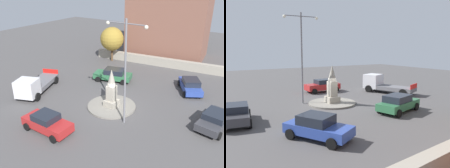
# 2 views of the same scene
# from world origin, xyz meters

# --- Properties ---
(ground_plane) EXTENTS (80.00, 80.00, 0.00)m
(ground_plane) POSITION_xyz_m (0.00, 0.00, 0.00)
(ground_plane) COLOR #4F4C4C
(traffic_island) EXTENTS (4.50, 4.50, 0.16)m
(traffic_island) POSITION_xyz_m (0.00, 0.00, 0.08)
(traffic_island) COLOR gray
(traffic_island) RESTS_ON ground
(monument) EXTENTS (1.16, 1.16, 3.57)m
(monument) POSITION_xyz_m (0.00, 0.00, 1.77)
(monument) COLOR #9E9687
(monument) RESTS_ON traffic_island
(streetlamp) EXTENTS (3.41, 0.28, 8.50)m
(streetlamp) POSITION_xyz_m (2.35, -1.62, 5.12)
(streetlamp) COLOR slate
(streetlamp) RESTS_ON ground
(car_green_far_side) EXTENTS (4.60, 2.90, 1.46)m
(car_green_far_side) POSITION_xyz_m (-3.34, 5.30, 0.76)
(car_green_far_side) COLOR #2D6B42
(car_green_far_side) RESTS_ON ground
(car_blue_waiting) EXTENTS (3.49, 4.34, 1.47)m
(car_blue_waiting) POSITION_xyz_m (5.02, 7.32, 0.75)
(car_blue_waiting) COLOR #2D479E
(car_blue_waiting) RESTS_ON ground
(car_dark_grey_passing) EXTENTS (2.48, 4.18, 1.39)m
(car_dark_grey_passing) POSITION_xyz_m (8.76, 1.82, 0.73)
(car_dark_grey_passing) COLOR #38383D
(car_dark_grey_passing) RESTS_ON ground
(car_red_parked_right) EXTENTS (4.15, 1.92, 1.51)m
(car_red_parked_right) POSITION_xyz_m (-2.00, -6.01, 0.77)
(car_red_parked_right) COLOR #B22323
(car_red_parked_right) RESTS_ON ground
(truck_white_near_island) EXTENTS (4.02, 6.30, 2.09)m
(truck_white_near_island) POSITION_xyz_m (-8.07, -2.19, 0.97)
(truck_white_near_island) COLOR silver
(truck_white_near_island) RESTS_ON ground
(stone_boundary_wall) EXTENTS (17.57, 2.76, 1.15)m
(stone_boundary_wall) POSITION_xyz_m (-1.54, 13.08, 0.57)
(stone_boundary_wall) COLOR #9E9687
(stone_boundary_wall) RESTS_ON ground
(corner_building) EXTENTS (11.75, 8.48, 11.82)m
(corner_building) POSITION_xyz_m (-2.14, 18.16, 5.91)
(corner_building) COLOR brown
(corner_building) RESTS_ON ground
(tree_near_wall) EXTENTS (3.28, 3.28, 4.81)m
(tree_near_wall) POSITION_xyz_m (-7.59, 11.36, 3.16)
(tree_near_wall) COLOR brown
(tree_near_wall) RESTS_ON ground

